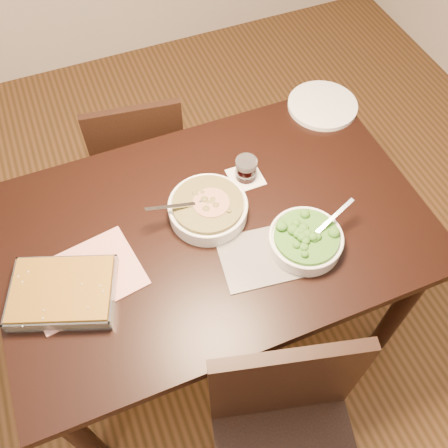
% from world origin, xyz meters
% --- Properties ---
extents(ground, '(4.00, 4.00, 0.00)m').
position_xyz_m(ground, '(0.00, 0.00, 0.00)').
color(ground, '#402A12').
rests_on(ground, ground).
extents(table, '(1.40, 0.90, 0.75)m').
position_xyz_m(table, '(0.00, 0.00, 0.65)').
color(table, black).
rests_on(table, ground).
extents(magazine_a, '(0.37, 0.29, 0.01)m').
position_xyz_m(magazine_a, '(-0.44, -0.04, 0.75)').
color(magazine_a, '#C33D37').
rests_on(magazine_a, table).
extents(magazine_b, '(0.31, 0.24, 0.01)m').
position_xyz_m(magazine_b, '(0.11, -0.17, 0.75)').
color(magazine_b, '#242229').
rests_on(magazine_b, table).
extents(coaster, '(0.11, 0.11, 0.00)m').
position_xyz_m(coaster, '(0.18, 0.15, 0.75)').
color(coaster, white).
rests_on(coaster, table).
extents(stew_bowl, '(0.29, 0.26, 0.10)m').
position_xyz_m(stew_bowl, '(0.00, 0.05, 0.79)').
color(stew_bowl, white).
rests_on(stew_bowl, table).
extents(broccoli_bowl, '(0.26, 0.24, 0.09)m').
position_xyz_m(broccoli_bowl, '(0.24, -0.18, 0.78)').
color(broccoli_bowl, white).
rests_on(broccoli_bowl, table).
extents(baking_dish, '(0.36, 0.32, 0.06)m').
position_xyz_m(baking_dish, '(-0.51, -0.07, 0.78)').
color(baking_dish, silver).
rests_on(baking_dish, table).
extents(wine_tumbler, '(0.07, 0.07, 0.08)m').
position_xyz_m(wine_tumbler, '(0.18, 0.15, 0.80)').
color(wine_tumbler, black).
rests_on(wine_tumbler, coaster).
extents(dinner_plate, '(0.27, 0.27, 0.02)m').
position_xyz_m(dinner_plate, '(0.60, 0.36, 0.76)').
color(dinner_plate, white).
rests_on(dinner_plate, table).
extents(chair_near, '(0.52, 0.52, 0.92)m').
position_xyz_m(chair_near, '(-0.02, -0.65, 0.51)').
color(chair_near, black).
rests_on(chair_near, ground).
extents(chair_far, '(0.43, 0.43, 0.82)m').
position_xyz_m(chair_far, '(-0.10, 0.66, 0.46)').
color(chair_far, black).
rests_on(chair_far, ground).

